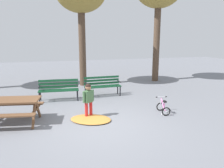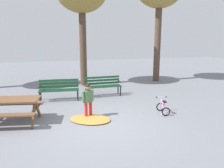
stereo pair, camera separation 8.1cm
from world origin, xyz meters
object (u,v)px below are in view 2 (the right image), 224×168
object	(u,v)px
child_standing	(88,98)
park_bench_far_left	(59,88)
picnic_table	(8,105)
kids_bicycle	(163,108)
park_bench_left	(103,84)

from	to	relation	value
child_standing	park_bench_far_left	bearing A→B (deg)	109.96
picnic_table	child_standing	bearing A→B (deg)	-3.05
child_standing	kids_bicycle	xyz separation A→B (m)	(2.53, -0.31, -0.47)
picnic_table	park_bench_left	distance (m)	4.19
kids_bicycle	park_bench_left	bearing A→B (deg)	117.69
picnic_table	child_standing	size ratio (longest dim) A/B	1.78
picnic_table	park_bench_far_left	xyz separation A→B (m)	(1.55, 2.18, -0.08)
picnic_table	kids_bicycle	size ratio (longest dim) A/B	3.39
park_bench_far_left	kids_bicycle	bearing A→B (deg)	-37.83
child_standing	picnic_table	bearing A→B (deg)	176.95
picnic_table	child_standing	distance (m)	2.40
park_bench_far_left	child_standing	world-z (taller)	child_standing
park_bench_far_left	child_standing	distance (m)	2.46
park_bench_far_left	kids_bicycle	xyz separation A→B (m)	(3.37, -2.62, -0.31)
picnic_table	park_bench_left	bearing A→B (deg)	34.61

